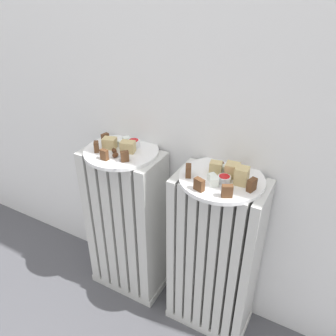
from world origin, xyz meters
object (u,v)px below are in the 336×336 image
Objects in this scene: radiator_left at (127,225)px; radiator_right at (214,258)px; jam_bowl_right at (224,179)px; plate_left at (121,151)px; jam_bowl_left at (134,143)px; fork at (120,160)px; plate_right at (222,179)px.

radiator_left is 1.00× the size of radiator_right.
jam_bowl_right is (0.38, -0.02, 0.34)m from radiator_left.
plate_left is 6.32× the size of jam_bowl_left.
jam_bowl_right is (0.01, -0.02, 0.34)m from radiator_right.
jam_bowl_left is 0.11m from fork.
plate_right reaches higher than radiator_right.
jam_bowl_right reaches higher than radiator_left.
radiator_right is 0.49m from plate_left.
radiator_left is 0.32m from plate_left.
jam_bowl_right reaches higher than radiator_right.
jam_bowl_right is 0.39× the size of fork.
radiator_left is 2.44× the size of plate_left.
plate_left is 0.05m from jam_bowl_left.
radiator_right is 0.32m from plate_right.
radiator_left is 0.36m from radiator_right.
jam_bowl_left is at bearing 169.72° from jam_bowl_right.
plate_left and plate_right have the same top height.
plate_right is (0.36, 0.00, 0.00)m from plate_left.
plate_left is (-0.36, 0.00, 0.32)m from radiator_right.
plate_left is at bearing 122.14° from fork.
jam_bowl_left is at bearing 172.71° from plate_right.
jam_bowl_left is 1.07× the size of jam_bowl_right.
radiator_left is at bearing 180.00° from radiator_right.
jam_bowl_right is at bearing -55.35° from radiator_right.
plate_left is at bearing -117.16° from jam_bowl_left.
radiator_left is 0.49m from plate_right.
jam_bowl_left is 0.36m from jam_bowl_right.
fork reaches higher than plate_right.
jam_bowl_right is at bearing 7.10° from fork.
jam_bowl_right reaches higher than fork.
fork is at bearing -57.86° from plate_left.
fork reaches higher than radiator_left.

